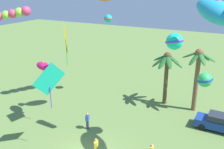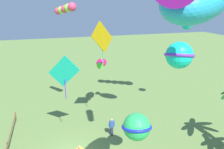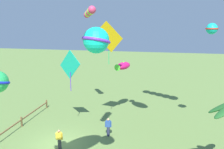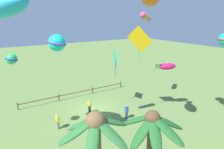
% 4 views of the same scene
% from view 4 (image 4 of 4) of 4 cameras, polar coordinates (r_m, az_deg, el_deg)
% --- Properties ---
extents(ground_plane, '(120.00, 120.00, 0.00)m').
position_cam_4_polar(ground_plane, '(22.83, -5.63, -10.47)').
color(ground_plane, olive).
extents(palm_tree_0, '(3.49, 3.71, 5.84)m').
position_cam_4_polar(palm_tree_0, '(10.76, 11.63, -17.13)').
color(palm_tree_0, brown).
rests_on(palm_tree_0, ground).
extents(rail_fence, '(14.50, 0.12, 0.95)m').
position_cam_4_polar(rail_fence, '(26.45, -10.48, -5.33)').
color(rail_fence, brown).
rests_on(rail_fence, ground).
extents(spectator_0, '(0.27, 0.55, 1.59)m').
position_cam_4_polar(spectator_0, '(20.74, 4.30, -10.85)').
color(spectator_0, '#2D3351').
rests_on(spectator_0, ground).
extents(spectator_1, '(0.27, 0.55, 1.59)m').
position_cam_4_polar(spectator_1, '(19.65, -15.73, -13.14)').
color(spectator_1, gray).
rests_on(spectator_1, ground).
extents(spectator_2, '(0.29, 0.54, 1.59)m').
position_cam_4_polar(spectator_2, '(21.90, -6.67, -9.36)').
color(spectator_2, '#38383D').
rests_on(spectator_2, ground).
extents(kite_diamond_1, '(1.56, 2.16, 3.66)m').
position_cam_4_polar(kite_diamond_1, '(19.81, 8.19, 10.14)').
color(kite_diamond_1, '#B8930A').
extents(kite_tube_2, '(2.45, 1.77, 1.07)m').
position_cam_4_polar(kite_tube_2, '(23.47, 9.88, 16.44)').
color(kite_tube_2, '#EC3D6E').
extents(kite_diamond_5, '(1.25, 2.35, 3.66)m').
position_cam_4_polar(kite_diamond_5, '(22.34, 1.00, 4.81)').
color(kite_diamond_5, '#16BE9B').
extents(kite_fish_6, '(2.39, 1.66, 0.91)m').
position_cam_4_polar(kite_fish_6, '(22.10, 15.64, 2.37)').
color(kite_fish_6, '#DF1769').
extents(kite_fish_7, '(3.76, 4.02, 2.06)m').
position_cam_4_polar(kite_fish_7, '(15.48, -29.31, 17.27)').
color(kite_fish_7, '#24A7D3').
extents(kite_ball_9, '(1.10, 1.10, 0.86)m').
position_cam_4_polar(kite_ball_9, '(17.25, -27.53, 4.08)').
color(kite_ball_9, '#2CC55E').
extents(kite_ball_10, '(1.83, 1.83, 1.22)m').
position_cam_4_polar(kite_ball_10, '(14.38, -15.95, 8.98)').
color(kite_ball_10, '#13E0C6').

